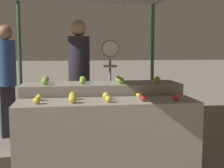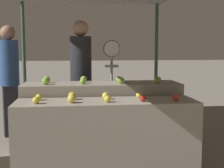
% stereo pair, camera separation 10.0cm
% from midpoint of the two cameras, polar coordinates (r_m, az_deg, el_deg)
% --- Properties ---
extents(display_counter_front, '(2.01, 0.55, 0.84)m').
position_cam_midpoint_polar(display_counter_front, '(3.55, -0.17, -9.73)').
color(display_counter_front, gray).
rests_on(display_counter_front, ground_plane).
extents(display_counter_back, '(2.01, 0.55, 0.96)m').
position_cam_midpoint_polar(display_counter_back, '(4.11, -1.14, -6.51)').
color(display_counter_back, gray).
rests_on(display_counter_back, ground_plane).
extents(apple_front_0, '(0.08, 0.08, 0.08)m').
position_cam_midpoint_polar(apple_front_0, '(3.35, -12.90, -2.91)').
color(apple_front_0, gold).
rests_on(apple_front_0, display_counter_front).
extents(apple_front_1, '(0.09, 0.09, 0.09)m').
position_cam_midpoint_polar(apple_front_1, '(3.33, -6.53, -2.71)').
color(apple_front_1, gold).
rests_on(apple_front_1, display_counter_front).
extents(apple_front_2, '(0.07, 0.07, 0.07)m').
position_cam_midpoint_polar(apple_front_2, '(3.35, 0.03, -2.75)').
color(apple_front_2, gold).
rests_on(apple_front_2, display_counter_front).
extents(apple_front_3, '(0.08, 0.08, 0.08)m').
position_cam_midpoint_polar(apple_front_3, '(3.42, 6.55, -2.59)').
color(apple_front_3, '#AD281E').
rests_on(apple_front_3, display_counter_front).
extents(apple_front_4, '(0.08, 0.08, 0.08)m').
position_cam_midpoint_polar(apple_front_4, '(3.51, 12.41, -2.43)').
color(apple_front_4, red).
rests_on(apple_front_4, display_counter_front).
extents(apple_front_5, '(0.07, 0.07, 0.07)m').
position_cam_midpoint_polar(apple_front_5, '(3.56, -12.46, -2.35)').
color(apple_front_5, gold).
rests_on(apple_front_5, display_counter_front).
extents(apple_front_6, '(0.09, 0.09, 0.09)m').
position_cam_midpoint_polar(apple_front_6, '(3.55, -6.47, -2.15)').
color(apple_front_6, gold).
rests_on(apple_front_6, display_counter_front).
extents(apple_front_7, '(0.08, 0.08, 0.08)m').
position_cam_midpoint_polar(apple_front_7, '(3.55, -0.33, -2.16)').
color(apple_front_7, yellow).
rests_on(apple_front_7, display_counter_front).
extents(apple_front_8, '(0.07, 0.07, 0.07)m').
position_cam_midpoint_polar(apple_front_8, '(3.63, 5.75, -2.06)').
color(apple_front_8, yellow).
rests_on(apple_front_8, display_counter_front).
extents(apple_back_0, '(0.09, 0.09, 0.09)m').
position_cam_midpoint_polar(apple_back_0, '(3.91, -11.34, 0.50)').
color(apple_back_0, '#84AD3D').
rests_on(apple_back_0, display_counter_back).
extents(apple_back_1, '(0.08, 0.08, 0.08)m').
position_cam_midpoint_polar(apple_back_1, '(3.91, -4.62, 0.52)').
color(apple_back_1, '#84AD3D').
rests_on(apple_back_1, display_counter_back).
extents(apple_back_2, '(0.09, 0.09, 0.09)m').
position_cam_midpoint_polar(apple_back_2, '(3.94, 2.38, 0.66)').
color(apple_back_2, '#84AD3D').
rests_on(apple_back_2, display_counter_back).
extents(apple_back_3, '(0.09, 0.09, 0.09)m').
position_cam_midpoint_polar(apple_back_3, '(4.05, 9.11, 0.75)').
color(apple_back_3, '#84AD3D').
rests_on(apple_back_3, display_counter_back).
extents(apple_back_4, '(0.09, 0.09, 0.09)m').
position_cam_midpoint_polar(apple_back_4, '(4.14, -11.16, 0.84)').
color(apple_back_4, '#84AD3D').
rests_on(apple_back_4, display_counter_back).
extents(apple_back_5, '(0.08, 0.08, 0.08)m').
position_cam_midpoint_polar(apple_back_5, '(4.12, -4.53, 0.90)').
color(apple_back_5, '#8EB247').
rests_on(apple_back_5, display_counter_back).
extents(apple_back_6, '(0.08, 0.08, 0.08)m').
position_cam_midpoint_polar(apple_back_6, '(4.16, 1.95, 0.93)').
color(apple_back_6, '#84AD3D').
rests_on(apple_back_6, display_counter_back).
extents(produce_scale, '(0.25, 0.20, 1.53)m').
position_cam_midpoint_polar(produce_scale, '(4.57, 0.58, 2.57)').
color(produce_scale, '#99999E').
rests_on(produce_scale, ground_plane).
extents(person_vendor_at_scale, '(0.39, 0.39, 1.83)m').
position_cam_midpoint_polar(person_vendor_at_scale, '(4.74, -5.09, 2.51)').
color(person_vendor_at_scale, '#2D2D38').
rests_on(person_vendor_at_scale, ground_plane).
extents(person_customer_left, '(0.39, 0.39, 1.77)m').
position_cam_midpoint_polar(person_customer_left, '(5.17, -17.76, 2.22)').
color(person_customer_left, '#2D2D38').
rests_on(person_customer_left, ground_plane).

